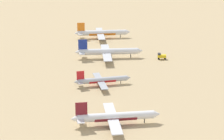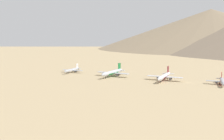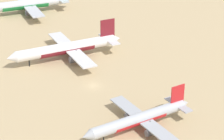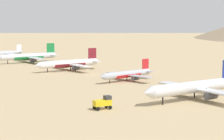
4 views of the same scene
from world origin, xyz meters
TOP-DOWN VIEW (x-y plane):
  - ground_plane at (0.00, 0.00)m, footprint 1800.00×1800.00m
  - parked_jet_2 at (-3.08, -21.07)m, footprint 39.37×32.11m
  - parked_jet_3 at (2.35, 25.90)m, footprint 30.95×25.10m
  - parked_jet_4 at (16.91, 70.41)m, footprint 42.55×34.83m
  - parked_jet_5 at (24.05, 116.52)m, footprint 40.34×32.98m
  - service_truck at (48.55, 59.84)m, footprint 5.63×3.91m

SIDE VIEW (x-z plane):
  - ground_plane at x=0.00m, z-range 0.00..0.00m
  - service_truck at x=48.55m, z-range 0.13..4.03m
  - parked_jet_3 at x=2.35m, z-range -1.49..7.44m
  - parked_jet_2 at x=-3.08m, z-range -1.90..9.46m
  - parked_jet_5 at x=24.05m, z-range -1.95..9.71m
  - parked_jet_4 at x=16.91m, z-range -2.01..10.31m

